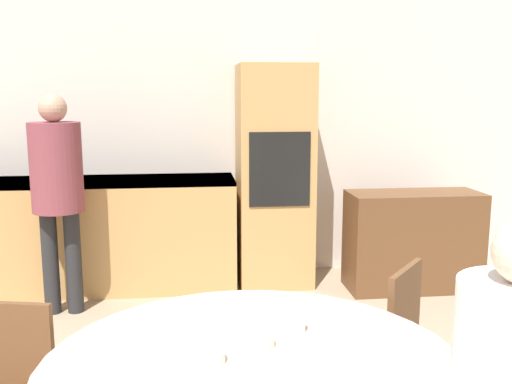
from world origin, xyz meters
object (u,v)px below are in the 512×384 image
Objects in this scene: oven_unit at (274,176)px; chair_far_right at (383,338)px; person_standing at (57,181)px; bowl_centre at (204,357)px; sideboard at (413,241)px; bowl_near at (257,341)px; cup at (294,322)px.

oven_unit is 2.21× the size of chair_far_right.
bowl_centre is (0.99, -2.41, -0.24)m from person_standing.
chair_far_right is at bearing -43.23° from person_standing.
sideboard is at bearing -165.46° from chair_far_right.
sideboard is (1.13, -0.32, -0.52)m from oven_unit.
sideboard is 2.87m from person_standing.
oven_unit is at bearing -135.13° from chair_far_right.
person_standing is (-1.67, -0.53, 0.06)m from oven_unit.
oven_unit reaches higher than bowl_centre.
cup is at bearing 34.42° from bowl_near.
chair_far_right is at bearing -85.36° from oven_unit.
cup is 0.40m from bowl_centre.
chair_far_right reaches higher than bowl_near.
bowl_centre is at bearing -12.21° from chair_far_right.
oven_unit is at bearing 80.26° from bowl_near.
bowl_near and bowl_centre have the same top height.
person_standing is at bearing 121.23° from cup.
chair_far_right is at bearing -115.69° from sideboard.
sideboard is 3.01m from bowl_near.
bowl_near is (-0.49, -2.85, -0.18)m from oven_unit.
bowl_near is (-0.15, -0.11, -0.02)m from cup.
chair_far_right is 5.96× the size of bowl_centre.
sideboard is at bearing 55.43° from bowl_centre.
oven_unit is 1.15× the size of person_standing.
person_standing reaches higher than sideboard.
cup is at bearing -121.15° from sideboard.
chair_far_right is (0.19, -2.28, -0.46)m from oven_unit.
bowl_near is at bearing -99.74° from oven_unit.
sideboard is at bearing 58.85° from cup.
cup reaches higher than bowl_centre.
person_standing is at bearing -175.71° from sideboard.
bowl_centre is at bearing -152.41° from bowl_near.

